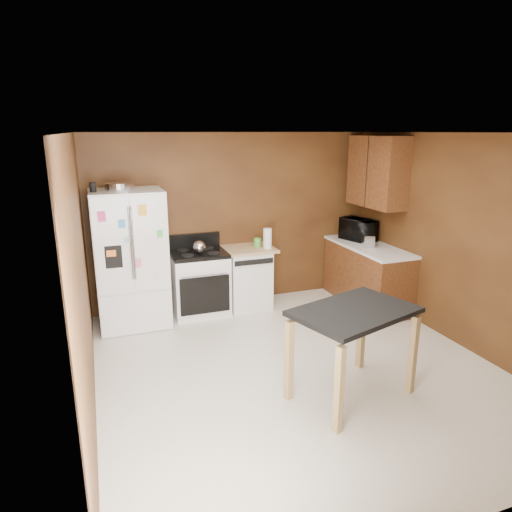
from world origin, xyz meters
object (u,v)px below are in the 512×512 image
pen_cup (93,187)px  dishwasher (247,277)px  green_canister (257,242)px  toaster (368,240)px  refrigerator (131,259)px  kettle (199,247)px  island (354,324)px  roasting_pan (120,186)px  microwave (358,230)px  paper_towel (267,238)px  gas_range (199,282)px

pen_cup → dishwasher: pen_cup is taller
green_canister → toaster: 1.60m
refrigerator → dishwasher: size_ratio=2.02×
green_canister → dishwasher: bearing=-167.7°
green_canister → dishwasher: (-0.18, -0.04, -0.50)m
pen_cup → kettle: (1.29, 0.04, -0.87)m
island → green_canister: bearing=90.1°
roasting_pan → island: roasting_pan is taller
microwave → refrigerator: (-3.37, 0.07, -0.15)m
dishwasher → green_canister: bearing=12.3°
paper_towel → green_canister: (-0.10, 0.15, -0.08)m
green_canister → gas_range: bearing=-176.0°
pen_cup → gas_range: size_ratio=0.11×
kettle → microwave: (2.47, -0.05, 0.06)m
kettle → green_canister: (0.90, 0.15, -0.04)m
gas_range → dishwasher: bearing=1.9°
roasting_pan → toaster: (3.37, -0.48, -0.86)m
dishwasher → refrigerator: bearing=-177.0°
kettle → microwave: bearing=-1.1°
toaster → dishwasher: (-1.67, 0.54, -0.53)m
pen_cup → toaster: size_ratio=0.50×
toaster → dishwasher: 1.84m
island → pen_cup: bearing=131.9°
microwave → island: microwave is taller
pen_cup → paper_towel: bearing=1.0°
paper_towel → toaster: paper_towel is taller
green_canister → toaster: size_ratio=0.51×
pen_cup → paper_towel: pen_cup is taller
pen_cup → dishwasher: size_ratio=0.13×
kettle → pen_cup: bearing=-178.1°
dishwasher → gas_range: bearing=-178.1°
refrigerator → pen_cup: bearing=-169.9°
gas_range → paper_towel: bearing=-5.2°
pen_cup → refrigerator: size_ratio=0.07×
paper_towel → microwave: (1.47, -0.04, 0.02)m
paper_towel → pen_cup: bearing=-179.0°
refrigerator → roasting_pan: bearing=163.1°
roasting_pan → refrigerator: bearing=-16.9°
paper_towel → dishwasher: 0.65m
pen_cup → gas_range: (1.29, 0.13, -1.40)m
toaster → dishwasher: toaster is taller
kettle → gas_range: (0.00, 0.09, -0.53)m
gas_range → dishwasher: size_ratio=1.24×
gas_range → island: gas_range is taller
roasting_pan → paper_towel: bearing=-1.5°
green_canister → toaster: toaster is taller
pen_cup → toaster: 3.81m
toaster → kettle: bearing=-167.8°
green_canister → gas_range: size_ratio=0.11×
gas_range → island: bearing=-70.7°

